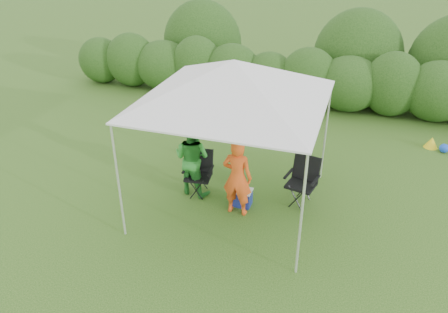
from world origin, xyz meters
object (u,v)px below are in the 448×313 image
(chair_right, at_px, (303,178))
(woman, at_px, (192,158))
(chair_left, at_px, (199,170))
(cooler, at_px, (241,197))
(man, at_px, (237,177))
(canopy, at_px, (234,81))

(chair_right, height_order, woman, woman)
(chair_left, bearing_deg, cooler, -19.10)
(chair_left, height_order, man, man)
(chair_left, xyz_separation_m, woman, (-0.13, -0.04, 0.26))
(canopy, bearing_deg, chair_right, 20.96)
(chair_right, distance_m, woman, 2.17)
(man, bearing_deg, chair_left, -24.20)
(canopy, height_order, man, canopy)
(canopy, distance_m, man, 1.74)
(man, distance_m, cooler, 0.64)
(chair_right, relative_size, woman, 0.61)
(man, bearing_deg, chair_right, -144.01)
(chair_left, distance_m, man, 1.05)
(canopy, relative_size, chair_left, 3.48)
(chair_right, relative_size, cooler, 2.31)
(chair_left, xyz_separation_m, cooler, (0.93, -0.19, -0.34))
(chair_right, distance_m, man, 1.34)
(man, height_order, cooler, man)
(chair_left, distance_m, woman, 0.29)
(man, bearing_deg, cooler, -91.37)
(woman, distance_m, cooler, 1.22)
(chair_right, height_order, cooler, chair_right)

